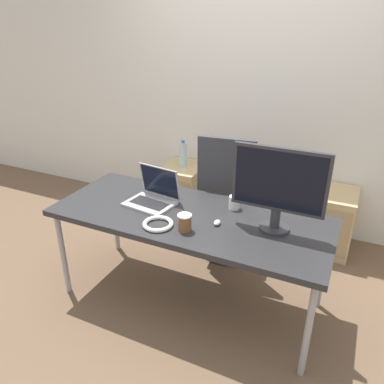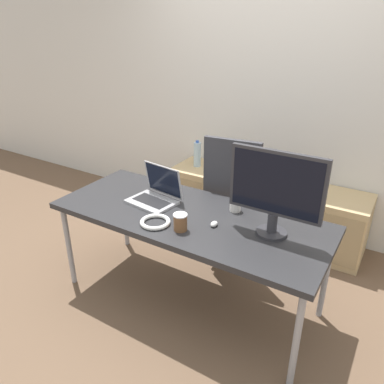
{
  "view_description": "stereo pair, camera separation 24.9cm",
  "coord_description": "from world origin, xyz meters",
  "px_view_note": "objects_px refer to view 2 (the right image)",
  "views": [
    {
      "loc": [
        0.96,
        -2.0,
        1.92
      ],
      "look_at": [
        0.0,
        0.04,
        0.86
      ],
      "focal_mm": 35.0,
      "sensor_mm": 36.0,
      "label": 1
    },
    {
      "loc": [
        1.18,
        -1.89,
        1.92
      ],
      "look_at": [
        0.0,
        0.04,
        0.86
      ],
      "focal_mm": 35.0,
      "sensor_mm": 36.0,
      "label": 2
    }
  ],
  "objects_px": {
    "office_chair": "(237,212)",
    "water_bottle": "(197,154)",
    "cabinet_right": "(342,228)",
    "cabinet_left": "(197,191)",
    "cable_coil": "(155,222)",
    "laptop_center": "(156,194)",
    "mouse": "(214,224)",
    "coffee_cup_white": "(235,205)",
    "monitor": "(276,190)",
    "coffee_cup_brown": "(180,222)"
  },
  "relations": [
    {
      "from": "coffee_cup_brown",
      "to": "cable_coil",
      "type": "distance_m",
      "value": 0.19
    },
    {
      "from": "cabinet_right",
      "to": "monitor",
      "type": "distance_m",
      "value": 1.35
    },
    {
      "from": "cable_coil",
      "to": "cabinet_right",
      "type": "bearing_deg",
      "value": 55.52
    },
    {
      "from": "mouse",
      "to": "laptop_center",
      "type": "bearing_deg",
      "value": 169.71
    },
    {
      "from": "laptop_center",
      "to": "coffee_cup_brown",
      "type": "bearing_deg",
      "value": -33.43
    },
    {
      "from": "cabinet_right",
      "to": "mouse",
      "type": "height_order",
      "value": "mouse"
    },
    {
      "from": "office_chair",
      "to": "cabinet_right",
      "type": "xyz_separation_m",
      "value": [
        0.78,
        0.47,
        -0.16
      ]
    },
    {
      "from": "mouse",
      "to": "coffee_cup_brown",
      "type": "xyz_separation_m",
      "value": [
        -0.16,
        -0.15,
        0.04
      ]
    },
    {
      "from": "cabinet_right",
      "to": "mouse",
      "type": "distance_m",
      "value": 1.43
    },
    {
      "from": "cabinet_right",
      "to": "office_chair",
      "type": "bearing_deg",
      "value": -148.77
    },
    {
      "from": "cabinet_right",
      "to": "monitor",
      "type": "relative_size",
      "value": 0.97
    },
    {
      "from": "mouse",
      "to": "cabinet_left",
      "type": "bearing_deg",
      "value": 124.95
    },
    {
      "from": "coffee_cup_white",
      "to": "laptop_center",
      "type": "bearing_deg",
      "value": -163.48
    },
    {
      "from": "water_bottle",
      "to": "office_chair",
      "type": "bearing_deg",
      "value": -35.37
    },
    {
      "from": "laptop_center",
      "to": "cabinet_left",
      "type": "bearing_deg",
      "value": 105.74
    },
    {
      "from": "water_bottle",
      "to": "monitor",
      "type": "xyz_separation_m",
      "value": [
        1.19,
        -1.11,
        0.33
      ]
    },
    {
      "from": "laptop_center",
      "to": "water_bottle",
      "type": "bearing_deg",
      "value": 105.71
    },
    {
      "from": "cabinet_right",
      "to": "monitor",
      "type": "height_order",
      "value": "monitor"
    },
    {
      "from": "monitor",
      "to": "cable_coil",
      "type": "height_order",
      "value": "monitor"
    },
    {
      "from": "water_bottle",
      "to": "coffee_cup_brown",
      "type": "distance_m",
      "value": 1.53
    },
    {
      "from": "coffee_cup_white",
      "to": "office_chair",
      "type": "bearing_deg",
      "value": 112.5
    },
    {
      "from": "coffee_cup_white",
      "to": "cabinet_right",
      "type": "bearing_deg",
      "value": 58.2
    },
    {
      "from": "cable_coil",
      "to": "water_bottle",
      "type": "bearing_deg",
      "value": 110.16
    },
    {
      "from": "office_chair",
      "to": "water_bottle",
      "type": "bearing_deg",
      "value": 144.63
    },
    {
      "from": "cabinet_left",
      "to": "water_bottle",
      "type": "relative_size",
      "value": 2.07
    },
    {
      "from": "water_bottle",
      "to": "coffee_cup_white",
      "type": "height_order",
      "value": "water_bottle"
    },
    {
      "from": "cabinet_left",
      "to": "water_bottle",
      "type": "distance_m",
      "value": 0.4
    },
    {
      "from": "cabinet_left",
      "to": "water_bottle",
      "type": "height_order",
      "value": "water_bottle"
    },
    {
      "from": "cabinet_left",
      "to": "monitor",
      "type": "relative_size",
      "value": 0.97
    },
    {
      "from": "cabinet_right",
      "to": "water_bottle",
      "type": "relative_size",
      "value": 2.07
    },
    {
      "from": "monitor",
      "to": "cabinet_left",
      "type": "bearing_deg",
      "value": 137.01
    },
    {
      "from": "office_chair",
      "to": "laptop_center",
      "type": "xyz_separation_m",
      "value": [
        -0.36,
        -0.64,
        0.33
      ]
    },
    {
      "from": "cabinet_left",
      "to": "monitor",
      "type": "height_order",
      "value": "monitor"
    },
    {
      "from": "laptop_center",
      "to": "coffee_cup_brown",
      "type": "xyz_separation_m",
      "value": [
        0.37,
        -0.25,
        0.0
      ]
    },
    {
      "from": "office_chair",
      "to": "cabinet_right",
      "type": "height_order",
      "value": "office_chair"
    },
    {
      "from": "cabinet_left",
      "to": "cable_coil",
      "type": "relative_size",
      "value": 2.8
    },
    {
      "from": "water_bottle",
      "to": "monitor",
      "type": "relative_size",
      "value": 0.47
    },
    {
      "from": "office_chair",
      "to": "monitor",
      "type": "distance_m",
      "value": 1.0
    },
    {
      "from": "cabinet_right",
      "to": "coffee_cup_white",
      "type": "bearing_deg",
      "value": -121.8
    },
    {
      "from": "cabinet_right",
      "to": "mouse",
      "type": "bearing_deg",
      "value": -116.81
    },
    {
      "from": "cabinet_left",
      "to": "coffee_cup_white",
      "type": "height_order",
      "value": "coffee_cup_white"
    },
    {
      "from": "cable_coil",
      "to": "coffee_cup_white",
      "type": "bearing_deg",
      "value": 50.2
    },
    {
      "from": "cabinet_right",
      "to": "cable_coil",
      "type": "distance_m",
      "value": 1.73
    },
    {
      "from": "monitor",
      "to": "mouse",
      "type": "distance_m",
      "value": 0.46
    },
    {
      "from": "monitor",
      "to": "cabinet_right",
      "type": "bearing_deg",
      "value": 76.53
    },
    {
      "from": "laptop_center",
      "to": "monitor",
      "type": "xyz_separation_m",
      "value": [
        0.88,
        0.0,
        0.24
      ]
    },
    {
      "from": "cabinet_left",
      "to": "mouse",
      "type": "height_order",
      "value": "mouse"
    },
    {
      "from": "coffee_cup_white",
      "to": "cable_coil",
      "type": "height_order",
      "value": "coffee_cup_white"
    },
    {
      "from": "water_bottle",
      "to": "coffee_cup_white",
      "type": "bearing_deg",
      "value": -47.58
    },
    {
      "from": "laptop_center",
      "to": "mouse",
      "type": "bearing_deg",
      "value": -10.29
    }
  ]
}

